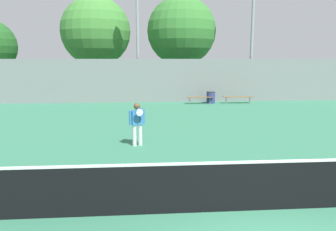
% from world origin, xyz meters
% --- Properties ---
extents(ground_plane, '(100.00, 100.00, 0.00)m').
position_xyz_m(ground_plane, '(0.00, 0.00, 0.00)').
color(ground_plane, '#337556').
extents(tennis_net, '(10.49, 0.09, 1.08)m').
position_xyz_m(tennis_net, '(0.00, 0.00, 0.55)').
color(tennis_net, black).
rests_on(tennis_net, ground_plane).
extents(tennis_player, '(0.58, 0.50, 1.57)m').
position_xyz_m(tennis_player, '(-2.43, 5.40, 0.90)').
color(tennis_player, silver).
rests_on(tennis_player, ground_plane).
extents(bench_courtside_near, '(2.15, 0.40, 0.48)m').
position_xyz_m(bench_courtside_near, '(4.54, 16.30, 0.44)').
color(bench_courtside_near, brown).
rests_on(bench_courtside_near, ground_plane).
extents(bench_courtside_far, '(1.82, 0.40, 0.48)m').
position_xyz_m(bench_courtside_far, '(1.81, 16.30, 0.44)').
color(bench_courtside_far, brown).
rests_on(bench_courtside_far, ground_plane).
extents(light_pole_near_left, '(0.90, 0.60, 9.43)m').
position_xyz_m(light_pole_near_left, '(-2.50, 17.81, 5.91)').
color(light_pole_near_left, '#939399').
rests_on(light_pole_near_left, ground_plane).
extents(light_pole_far_right, '(0.90, 0.60, 10.74)m').
position_xyz_m(light_pole_far_right, '(5.90, 17.89, 6.51)').
color(light_pole_far_right, '#939399').
rests_on(light_pole_far_right, ground_plane).
extents(trash_bin, '(0.63, 0.63, 0.83)m').
position_xyz_m(trash_bin, '(2.63, 16.56, 0.42)').
color(trash_bin, navy).
rests_on(trash_bin, ground_plane).
extents(back_fence, '(31.40, 0.06, 3.11)m').
position_xyz_m(back_fence, '(0.00, 17.46, 1.56)').
color(back_fence, gray).
rests_on(back_fence, ground_plane).
extents(tree_green_tall, '(5.78, 5.78, 8.32)m').
position_xyz_m(tree_green_tall, '(1.15, 22.00, 5.42)').
color(tree_green_tall, brown).
rests_on(tree_green_tall, ground_plane).
extents(tree_green_broad, '(5.82, 5.82, 8.30)m').
position_xyz_m(tree_green_broad, '(-6.06, 22.51, 5.38)').
color(tree_green_broad, brown).
rests_on(tree_green_broad, ground_plane).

